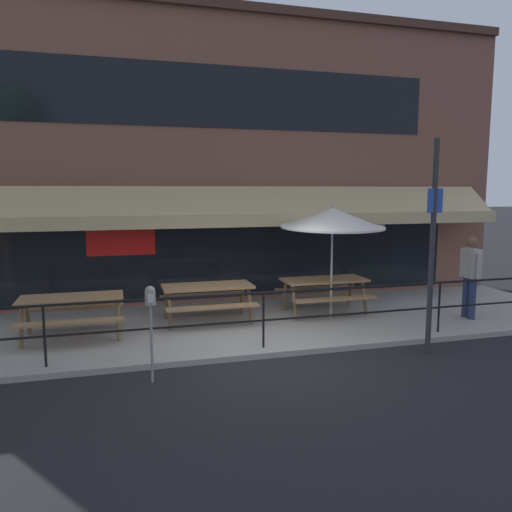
% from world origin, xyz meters
% --- Properties ---
extents(ground_plane, '(120.00, 120.00, 0.00)m').
position_xyz_m(ground_plane, '(0.00, 0.00, 0.00)').
color(ground_plane, black).
extents(patio_deck, '(15.00, 4.00, 0.10)m').
position_xyz_m(patio_deck, '(0.00, 2.00, 0.05)').
color(patio_deck, '#9E998E').
rests_on(patio_deck, ground).
extents(restaurant_building, '(15.00, 1.60, 6.98)m').
position_xyz_m(restaurant_building, '(0.00, 4.22, 3.47)').
color(restaurant_building, brown).
rests_on(restaurant_building, ground).
extents(patio_railing, '(13.84, 0.04, 0.97)m').
position_xyz_m(patio_railing, '(0.00, 0.30, 0.80)').
color(patio_railing, black).
rests_on(patio_railing, patio_deck).
extents(picnic_table_left, '(1.80, 1.42, 0.76)m').
position_xyz_m(picnic_table_left, '(-3.17, 1.77, 0.71)').
color(picnic_table_left, '#997047').
rests_on(picnic_table_left, patio_deck).
extents(picnic_table_centre, '(1.80, 1.42, 0.76)m').
position_xyz_m(picnic_table_centre, '(-0.61, 2.19, 0.71)').
color(picnic_table_centre, '#997047').
rests_on(picnic_table_centre, patio_deck).
extents(picnic_table_right, '(1.80, 1.42, 0.76)m').
position_xyz_m(picnic_table_right, '(1.94, 2.21, 0.71)').
color(picnic_table_right, '#997047').
rests_on(picnic_table_right, patio_deck).
extents(patio_umbrella_right, '(2.14, 2.14, 2.38)m').
position_xyz_m(patio_umbrella_right, '(1.94, 1.85, 2.18)').
color(patio_umbrella_right, '#B7B2A8').
rests_on(patio_umbrella_right, patio_deck).
extents(pedestrian_walking, '(0.26, 0.62, 1.71)m').
position_xyz_m(pedestrian_walking, '(4.70, 1.03, 1.06)').
color(pedestrian_walking, navy).
rests_on(pedestrian_walking, patio_deck).
extents(parking_meter_near, '(0.15, 0.16, 1.42)m').
position_xyz_m(parking_meter_near, '(-1.92, -0.51, 1.15)').
color(parking_meter_near, gray).
rests_on(parking_meter_near, ground).
extents(street_sign_pole, '(0.28, 0.09, 3.60)m').
position_xyz_m(street_sign_pole, '(2.71, -0.45, 1.86)').
color(street_sign_pole, '#2D2D33').
rests_on(street_sign_pole, ground).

